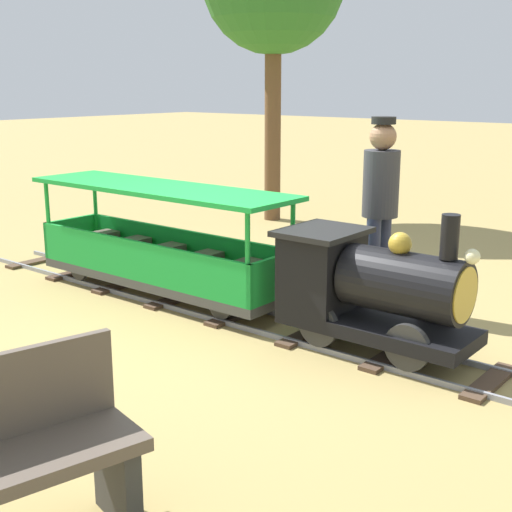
{
  "coord_description": "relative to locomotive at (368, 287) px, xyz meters",
  "views": [
    {
      "loc": [
        4.18,
        3.6,
        1.88
      ],
      "look_at": [
        0.0,
        0.23,
        0.55
      ],
      "focal_mm": 48.92,
      "sensor_mm": 36.0,
      "label": 1
    }
  ],
  "objects": [
    {
      "name": "ground_plane",
      "position": [
        0.0,
        -1.25,
        -0.49
      ],
      "size": [
        60.0,
        60.0,
        0.0
      ],
      "primitive_type": "plane",
      "color": "#A38C51"
    },
    {
      "name": "track",
      "position": [
        0.0,
        -1.22,
        -0.47
      ],
      "size": [
        0.67,
        6.4,
        0.04
      ],
      "color": "gray",
      "rests_on": "ground_plane"
    },
    {
      "name": "locomotive",
      "position": [
        0.0,
        0.0,
        0.0
      ],
      "size": [
        0.63,
        1.45,
        1.03
      ],
      "color": "black",
      "rests_on": "ground_plane"
    },
    {
      "name": "passenger_car",
      "position": [
        0.0,
        -2.12,
        -0.06
      ],
      "size": [
        0.73,
        2.7,
        0.97
      ],
      "color": "#3F3F3F",
      "rests_on": "ground_plane"
    },
    {
      "name": "conductor_person",
      "position": [
        -0.94,
        -0.45,
        0.47
      ],
      "size": [
        0.3,
        0.3,
        1.62
      ],
      "color": "#282D47",
      "rests_on": "ground_plane"
    }
  ]
}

